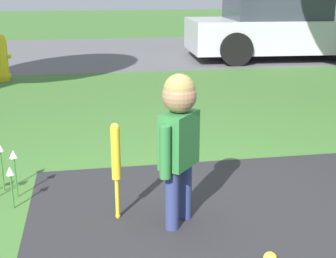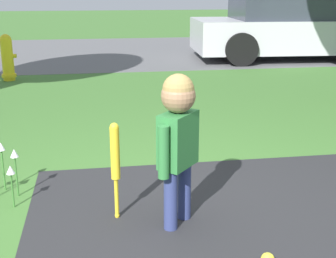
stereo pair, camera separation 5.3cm
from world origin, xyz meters
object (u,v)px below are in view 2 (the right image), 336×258
Objects in this scene: fire_hydrant at (7,58)px; parked_car at (287,29)px; child at (178,130)px; baseball_bat at (115,157)px.

parked_car is (5.61, 1.65, 0.27)m from fire_hydrant.
child is at bearing -113.90° from parked_car.
parked_car reaches higher than fire_hydrant.
fire_hydrant is at bearing 60.52° from child.
fire_hydrant is (-1.53, 5.25, -0.06)m from baseball_bat.
child reaches higher than baseball_bat.
child is at bearing -70.36° from fire_hydrant.
baseball_bat is at bearing 110.65° from child.
baseball_bat is (-0.39, 0.15, -0.22)m from child.
parked_car reaches higher than child.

